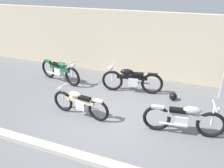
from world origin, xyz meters
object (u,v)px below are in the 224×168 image
(motorcycle_green, at_px, (60,71))
(motorcycle_black, at_px, (131,80))
(helmet, at_px, (173,96))
(motorcycle_cream, at_px, (80,103))
(motorcycle_silver, at_px, (184,119))

(motorcycle_green, distance_m, motorcycle_black, 2.93)
(helmet, height_order, motorcycle_cream, motorcycle_cream)
(motorcycle_green, relative_size, motorcycle_silver, 1.00)
(motorcycle_cream, height_order, motorcycle_black, motorcycle_black)
(helmet, height_order, motorcycle_black, motorcycle_black)
(motorcycle_green, bearing_deg, motorcycle_black, 18.17)
(motorcycle_green, distance_m, motorcycle_cream, 2.78)
(helmet, bearing_deg, motorcycle_silver, -74.40)
(helmet, bearing_deg, motorcycle_black, 177.53)
(motorcycle_green, relative_size, motorcycle_cream, 1.10)
(helmet, bearing_deg, motorcycle_green, -178.82)
(helmet, relative_size, motorcycle_green, 0.12)
(helmet, xyz_separation_m, motorcycle_green, (-4.45, -0.09, 0.34))
(motorcycle_green, relative_size, motorcycle_black, 0.96)
(motorcycle_green, xyz_separation_m, motorcycle_black, (2.93, 0.16, 0.01))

